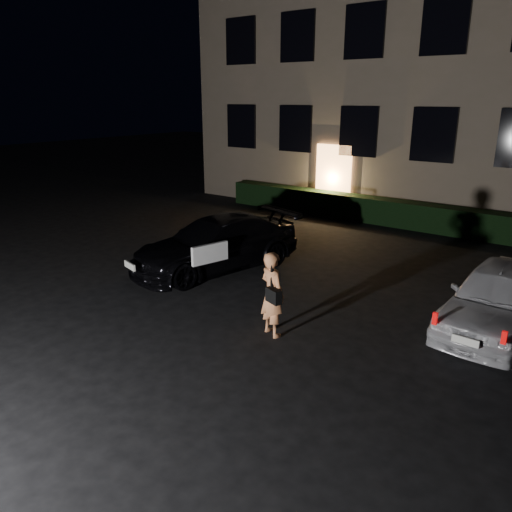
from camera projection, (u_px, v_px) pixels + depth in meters
The scene contains 6 objects.
ground at pixel (201, 355), 8.42m from camera, with size 80.00×80.00×0.00m, color black.
building at pixel (479, 43), 18.00m from camera, with size 20.00×8.11×12.00m.
hedge at pixel (420, 216), 16.29m from camera, with size 15.00×0.70×0.85m, color black.
sedan at pixel (216, 244), 12.47m from camera, with size 2.90×4.80×1.30m.
hatch at pixel (499, 298), 9.18m from camera, with size 1.69×3.81×1.27m.
man at pixel (272, 294), 8.93m from camera, with size 0.67×0.57×1.58m.
Camera 1 is at (5.24, -5.45, 4.18)m, focal length 35.00 mm.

